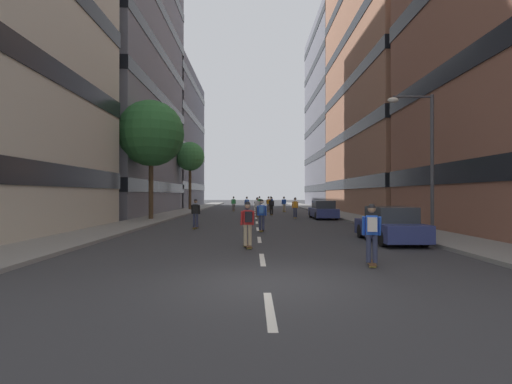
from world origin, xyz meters
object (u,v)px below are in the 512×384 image
street_tree_mid (190,157)px  skater_11 (372,230)px  skater_12 (234,203)px  street_tree_near (151,134)px  skater_5 (257,206)px  skater_7 (271,202)px  skater_9 (269,203)px  skater_10 (284,203)px  skater_1 (248,221)px  skater_2 (262,213)px  skater_8 (271,205)px  parked_car_near (323,210)px  skater_0 (196,212)px  streetlamp_right (424,149)px  skater_3 (295,207)px  skater_6 (247,203)px  skater_4 (259,203)px  parked_car_mid (390,226)px

street_tree_mid → skater_11: street_tree_mid is taller
skater_11 → skater_12: bearing=99.6°
street_tree_near → skater_5: street_tree_near is taller
skater_5 → skater_12: same height
skater_7 → skater_9: 4.31m
skater_10 → skater_1: bearing=-97.6°
street_tree_near → skater_11: bearing=-58.0°
skater_2 → skater_10: same height
skater_8 → skater_2: bearing=-94.9°
parked_car_near → skater_0: skater_0 is taller
skater_0 → skater_7: (5.78, 25.67, 0.00)m
street_tree_near → street_tree_mid: (0.00, 17.82, 0.00)m
skater_12 → skater_1: bearing=-86.0°
street_tree_mid → skater_2: size_ratio=4.80×
streetlamp_right → skater_11: bearing=-125.5°
skater_7 → skater_10: 4.98m
skater_1 → skater_10: (3.86, 28.74, -0.03)m
skater_0 → skater_9: 22.03m
skater_0 → skater_10: bearing=71.3°
skater_3 → skater_12: (-5.94, 12.92, 0.00)m
street_tree_near → skater_6: (7.29, 13.05, -5.77)m
skater_9 → skater_12: same height
street_tree_mid → skater_0: bearing=-79.6°
streetlamp_right → skater_4: bearing=103.2°
skater_1 → skater_8: same height
skater_4 → skater_7: same height
skater_8 → skater_9: size_ratio=1.00×
parked_car_mid → skater_2: 7.03m
skater_1 → skater_4: (1.06, 32.67, -0.03)m
streetlamp_right → skater_4: streetlamp_right is taller
streetlamp_right → skater_1: size_ratio=3.65×
parked_car_mid → skater_3: (-2.25, 15.65, 0.29)m
skater_11 → parked_car_near: bearing=83.0°
skater_3 → skater_4: size_ratio=1.00×
parked_car_near → streetlamp_right: streetlamp_right is taller
skater_1 → skater_2: same height
parked_car_mid → skater_10: skater_10 is taller
skater_2 → skater_6: size_ratio=1.00×
skater_1 → skater_10: 28.99m
streetlamp_right → skater_9: (-6.01, 26.50, -3.15)m
skater_4 → skater_12: size_ratio=1.00×
street_tree_near → skater_7: size_ratio=5.19×
streetlamp_right → skater_12: 29.48m
skater_12 → street_tree_mid: bearing=158.1°
street_tree_mid → street_tree_near: bearing=-90.0°
skater_5 → skater_11: same height
skater_0 → skater_10: same height
streetlamp_right → skater_11: size_ratio=3.65×
skater_9 → skater_8: bearing=-90.2°
skater_2 → skater_3: 11.59m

